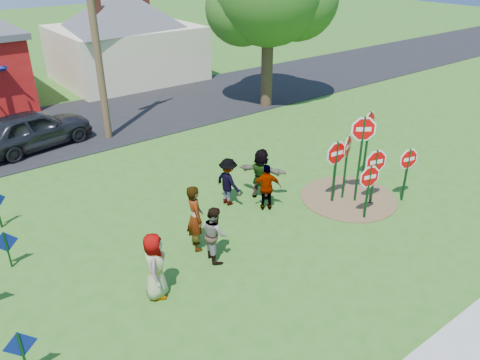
# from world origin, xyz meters

# --- Properties ---
(ground) EXTENTS (120.00, 120.00, 0.00)m
(ground) POSITION_xyz_m (0.00, 0.00, 0.00)
(ground) COLOR #30631C
(ground) RESTS_ON ground
(road) EXTENTS (120.00, 7.50, 0.04)m
(road) POSITION_xyz_m (0.00, 11.50, 0.02)
(road) COLOR black
(road) RESTS_ON ground
(dirt_patch) EXTENTS (3.20, 3.20, 0.03)m
(dirt_patch) POSITION_xyz_m (4.50, -1.00, 0.01)
(dirt_patch) COLOR brown
(dirt_patch) RESTS_ON ground
(cream_house) EXTENTS (9.40, 9.40, 6.50)m
(cream_house) POSITION_xyz_m (5.50, 18.00, 2.92)
(cream_house) COLOR beige
(cream_house) RESTS_ON ground
(stop_sign_a) EXTENTS (0.93, 0.25, 1.92)m
(stop_sign_a) POSITION_xyz_m (3.90, -2.15, 1.30)
(stop_sign_a) COLOR #0F3918
(stop_sign_a) RESTS_ON ground
(stop_sign_b) EXTENTS (0.89, 0.41, 2.38)m
(stop_sign_b) POSITION_xyz_m (4.32, -0.88, 1.70)
(stop_sign_b) COLOR #0F3918
(stop_sign_b) RESTS_ON ground
(stop_sign_c) EXTENTS (0.89, 0.64, 3.08)m
(stop_sign_c) POSITION_xyz_m (4.52, -1.25, 2.18)
(stop_sign_c) COLOR #0F3918
(stop_sign_c) RESTS_ON ground
(stop_sign_d) EXTENTS (1.02, 0.24, 2.78)m
(stop_sign_d) POSITION_xyz_m (5.81, -0.49, 2.02)
(stop_sign_d) COLOR #0F3918
(stop_sign_d) RESTS_ON ground
(stop_sign_e) EXTENTS (1.04, 0.29, 2.05)m
(stop_sign_e) POSITION_xyz_m (4.79, -1.68, 1.37)
(stop_sign_e) COLOR #0F3918
(stop_sign_e) RESTS_ON ground
(stop_sign_f) EXTENTS (0.92, 0.25, 1.98)m
(stop_sign_f) POSITION_xyz_m (5.81, -2.17, 1.38)
(stop_sign_f) COLOR #0F3918
(stop_sign_f) RESTS_ON ground
(stop_sign_g) EXTENTS (1.06, 0.15, 2.29)m
(stop_sign_g) POSITION_xyz_m (3.88, -0.83, 1.57)
(stop_sign_g) COLOR #0F3918
(stop_sign_g) RESTS_ON ground
(blue_diamond_a) EXTENTS (0.62, 0.10, 1.23)m
(blue_diamond_a) POSITION_xyz_m (-6.14, -2.10, 0.76)
(blue_diamond_a) COLOR #0F3918
(blue_diamond_a) RESTS_ON ground
(blue_diamond_c) EXTENTS (0.62, 0.06, 1.10)m
(blue_diamond_c) POSITION_xyz_m (-5.48, 1.91, 0.67)
(blue_diamond_c) COLOR #0F3918
(blue_diamond_c) RESTS_ON ground
(person_a) EXTENTS (0.92, 1.01, 1.73)m
(person_a) POSITION_xyz_m (-2.94, -1.42, 0.86)
(person_a) COLOR #475594
(person_a) RESTS_ON ground
(person_b) EXTENTS (0.64, 0.81, 1.94)m
(person_b) POSITION_xyz_m (-1.10, -0.31, 0.97)
(person_b) COLOR #1E6666
(person_b) RESTS_ON ground
(person_c) EXTENTS (0.74, 0.87, 1.58)m
(person_c) POSITION_xyz_m (-0.97, -1.04, 0.79)
(person_c) COLOR brown
(person_c) RESTS_ON ground
(person_d) EXTENTS (0.69, 1.09, 1.60)m
(person_d) POSITION_xyz_m (1.08, 1.16, 0.80)
(person_d) COLOR #353439
(person_d) RESTS_ON ground
(person_e) EXTENTS (0.97, 0.83, 1.55)m
(person_e) POSITION_xyz_m (1.84, 0.13, 0.78)
(person_e) COLOR #593463
(person_e) RESTS_ON ground
(person_f) EXTENTS (1.32, 1.63, 1.74)m
(person_f) POSITION_xyz_m (2.22, 0.87, 0.87)
(person_f) COLOR #235633
(person_f) RESTS_ON ground
(suv) EXTENTS (4.98, 2.75, 1.61)m
(suv) POSITION_xyz_m (-2.56, 9.80, 0.84)
(suv) COLOR #29292D
(suv) RESTS_ON road
(utility_pole) EXTENTS (2.36, 0.73, 9.82)m
(utility_pole) POSITION_xyz_m (0.32, 9.06, 5.17)
(utility_pole) COLOR #4C3823
(utility_pole) RESTS_ON ground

